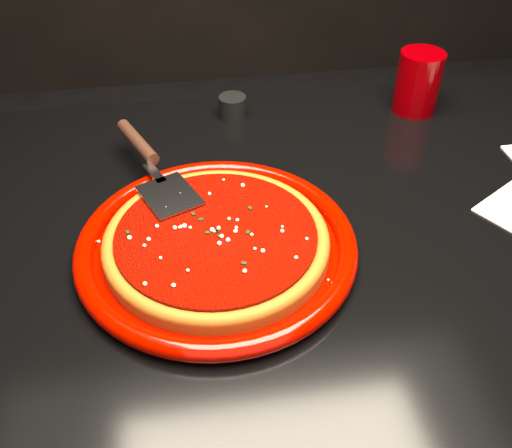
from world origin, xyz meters
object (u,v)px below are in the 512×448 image
at_px(table, 299,363).
at_px(cup, 418,82).
at_px(pizza_server, 153,164).
at_px(plate, 217,245).
at_px(ramekin, 233,106).

xyz_separation_m(table, cup, (0.27, 0.29, 0.43)).
bearing_deg(table, pizza_server, 155.82).
bearing_deg(cup, table, -133.43).
height_order(plate, pizza_server, pizza_server).
relative_size(plate, cup, 3.38).
xyz_separation_m(pizza_server, ramekin, (0.15, 0.21, -0.03)).
bearing_deg(ramekin, table, -75.85).
xyz_separation_m(plate, pizza_server, (-0.08, 0.16, 0.03)).
bearing_deg(plate, table, 22.34).
height_order(table, pizza_server, pizza_server).
relative_size(table, pizza_server, 3.89).
bearing_deg(ramekin, pizza_server, -125.27).
bearing_deg(pizza_server, cup, -3.12).
bearing_deg(pizza_server, ramekin, 31.59).
bearing_deg(cup, ramekin, 175.07).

